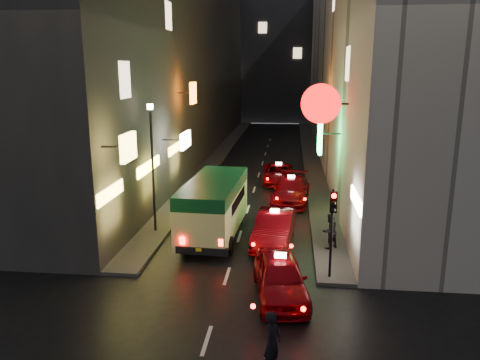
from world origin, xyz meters
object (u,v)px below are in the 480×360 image
(taxi_near, at_px, (280,274))
(lamp_post, at_px, (152,160))
(pedestrian_crossing, at_px, (273,339))
(traffic_light, at_px, (333,215))
(minibus, at_px, (214,202))

(taxi_near, height_order, lamp_post, lamp_post)
(taxi_near, distance_m, pedestrian_crossing, 4.35)
(pedestrian_crossing, distance_m, lamp_post, 12.32)
(traffic_light, height_order, lamp_post, lamp_post)
(traffic_light, relative_size, lamp_post, 0.56)
(minibus, distance_m, lamp_post, 3.58)
(traffic_light, bearing_deg, lamp_post, 151.09)
(minibus, height_order, traffic_light, traffic_light)
(pedestrian_crossing, height_order, traffic_light, traffic_light)
(taxi_near, relative_size, pedestrian_crossing, 2.85)
(minibus, relative_size, taxi_near, 1.17)
(minibus, relative_size, traffic_light, 1.90)
(minibus, distance_m, pedestrian_crossing, 10.63)
(pedestrian_crossing, bearing_deg, lamp_post, 53.22)
(pedestrian_crossing, height_order, lamp_post, lamp_post)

